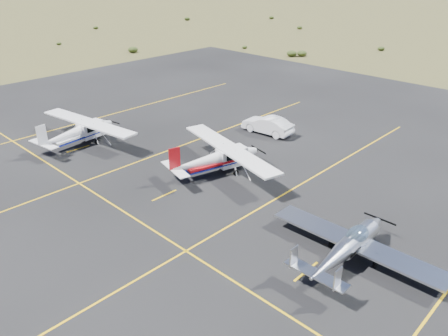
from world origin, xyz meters
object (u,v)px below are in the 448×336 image
aircraft_cessna (217,158)px  sedan (268,125)px  aircraft_low_wing (350,245)px  aircraft_plain (78,132)px

aircraft_cessna → sedan: (8.69, 2.40, -0.42)m
aircraft_cessna → aircraft_low_wing: bearing=-87.7°
aircraft_low_wing → sedan: (11.22, 14.28, -0.20)m
aircraft_low_wing → aircraft_plain: 23.77m
aircraft_cessna → sedan: aircraft_cessna is taller
aircraft_low_wing → aircraft_plain: bearing=92.9°
aircraft_low_wing → aircraft_cessna: bearing=77.1°
aircraft_low_wing → sedan: aircraft_low_wing is taller
aircraft_low_wing → sedan: size_ratio=2.02×
aircraft_cessna → sedan: 9.03m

